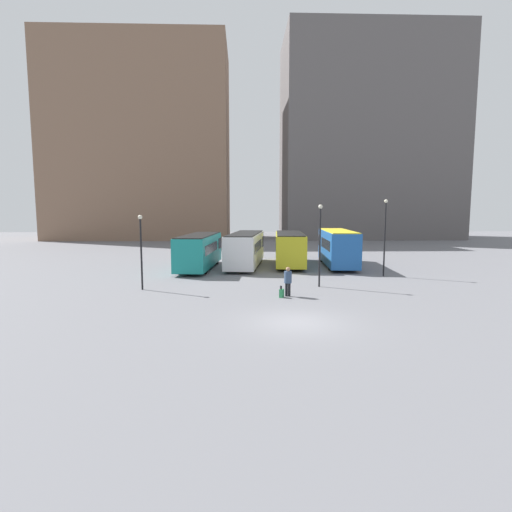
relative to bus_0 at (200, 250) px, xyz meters
name	(u,v)px	position (x,y,z in m)	size (l,w,h in m)	color
ground_plane	(296,322)	(6.34, -17.50, -1.65)	(160.00, 160.00, 0.00)	slate
building_block_left	(142,144)	(-14.79, 41.05, 15.82)	(31.82, 16.62, 34.95)	#7F604C
building_block_right	(367,140)	(27.43, 41.05, 16.85)	(31.75, 16.43, 37.01)	#5B5656
bus_0	(200,250)	(0.00, 0.00, 0.00)	(3.35, 9.95, 3.05)	#19847F
bus_1	(246,248)	(4.11, 1.53, 0.03)	(3.88, 10.67, 3.11)	silver
bus_2	(290,248)	(8.28, 2.08, 0.01)	(3.39, 9.78, 3.07)	gold
bus_3	(337,247)	(12.69, 1.34, 0.15)	(3.23, 9.68, 3.34)	#1E56A3
traveler	(288,279)	(6.57, -11.82, -0.59)	(0.60, 0.60, 1.79)	black
suitcase	(282,293)	(6.16, -12.14, -1.40)	(0.33, 0.39, 0.73)	#28844C
lamp_post_0	(320,239)	(9.04, -8.85, 1.62)	(0.28, 0.28, 5.56)	black
lamp_post_1	(385,232)	(14.98, -4.59, 1.87)	(0.28, 0.28, 6.02)	black
lamp_post_2	(141,245)	(-2.74, -9.48, 1.27)	(0.28, 0.28, 4.88)	black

